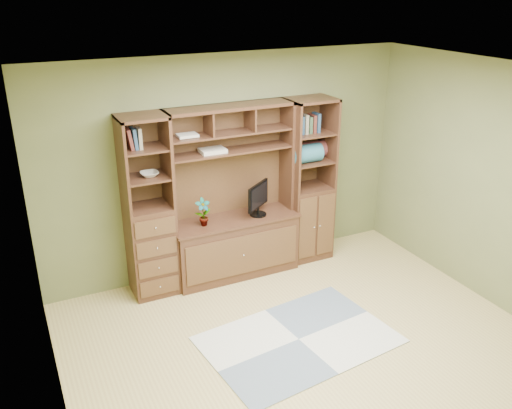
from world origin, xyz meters
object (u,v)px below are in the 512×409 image
left_tower (148,208)px  right_tower (308,181)px  center_hutch (234,195)px  monitor (258,194)px

left_tower → right_tower: same height
right_tower → center_hutch: bearing=-177.8°
center_hutch → right_tower: bearing=2.2°
right_tower → monitor: (-0.73, -0.07, -0.02)m
left_tower → center_hutch: bearing=-2.3°
center_hutch → monitor: (0.29, -0.03, -0.02)m
left_tower → right_tower: bearing=0.0°
center_hutch → monitor: bearing=-6.8°
center_hutch → right_tower: (1.02, 0.04, 0.00)m
monitor → left_tower: bearing=139.7°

